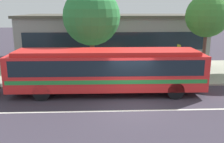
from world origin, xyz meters
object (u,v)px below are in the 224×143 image
at_px(bus_stop_sign, 178,58).
at_px(pedestrian_walking_along_curb, 168,64).
at_px(street_tree_mid_block, 207,16).
at_px(street_tree_near_stop, 92,17).
at_px(transit_bus, 107,69).
at_px(pedestrian_waiting_near_sign, 149,68).

bearing_deg(bus_stop_sign, pedestrian_walking_along_curb, 104.09).
distance_m(bus_stop_sign, street_tree_mid_block, 4.24).
distance_m(bus_stop_sign, street_tree_near_stop, 6.91).
distance_m(pedestrian_walking_along_curb, bus_stop_sign, 1.50).
bearing_deg(pedestrian_walking_along_curb, street_tree_near_stop, 174.09).
bearing_deg(street_tree_mid_block, street_tree_near_stop, 179.86).
height_order(transit_bus, pedestrian_waiting_near_sign, transit_bus).
bearing_deg(transit_bus, bus_stop_sign, 22.63).
bearing_deg(street_tree_near_stop, pedestrian_walking_along_curb, -5.91).
xyz_separation_m(pedestrian_waiting_near_sign, bus_stop_sign, (1.97, -0.29, 0.73)).
distance_m(transit_bus, pedestrian_walking_along_curb, 5.82).
bearing_deg(pedestrian_walking_along_curb, street_tree_mid_block, 11.24).
height_order(pedestrian_waiting_near_sign, street_tree_near_stop, street_tree_near_stop).
height_order(pedestrian_walking_along_curb, street_tree_mid_block, street_tree_mid_block).
bearing_deg(street_tree_mid_block, pedestrian_waiting_near_sign, -161.07).
distance_m(transit_bus, bus_stop_sign, 5.45).
distance_m(pedestrian_walking_along_curb, street_tree_near_stop, 6.74).
bearing_deg(pedestrian_waiting_near_sign, bus_stop_sign, -8.39).
relative_size(bus_stop_sign, street_tree_near_stop, 0.40).
height_order(pedestrian_waiting_near_sign, bus_stop_sign, bus_stop_sign).
relative_size(transit_bus, street_tree_mid_block, 1.93).
relative_size(bus_stop_sign, street_tree_mid_block, 0.43).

